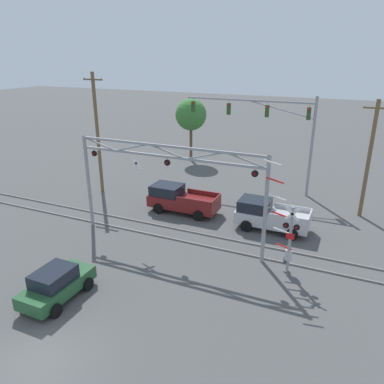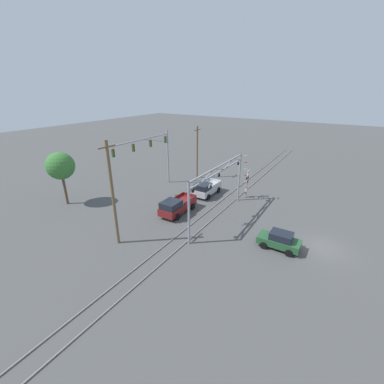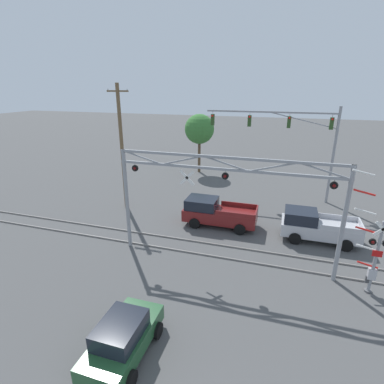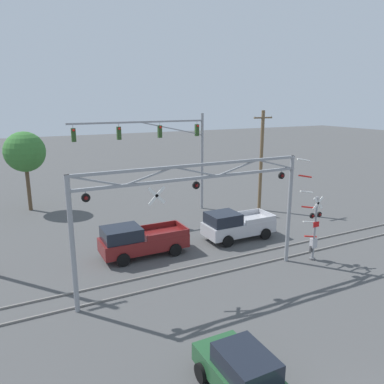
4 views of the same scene
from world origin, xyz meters
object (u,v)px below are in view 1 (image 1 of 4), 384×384
at_px(traffic_signal_span, 277,125).
at_px(utility_pole_left, 98,133).
at_px(crossing_signal_mast, 288,238).
at_px(sedan_waiting, 56,284).
at_px(background_tree_beyond_span, 191,115).
at_px(crossing_gantry, 167,175).
at_px(utility_pole_right, 369,159).
at_px(pickup_truck_lead, 180,199).
at_px(pickup_truck_following, 269,215).

height_order(traffic_signal_span, utility_pole_left, utility_pole_left).
bearing_deg(traffic_signal_span, crossing_signal_mast, -74.30).
bearing_deg(sedan_waiting, background_tree_beyond_span, 99.80).
height_order(traffic_signal_span, sedan_waiting, traffic_signal_span).
relative_size(crossing_gantry, utility_pole_left, 1.23).
xyz_separation_m(crossing_signal_mast, utility_pole_right, (3.62, 9.94, 2.31)).
xyz_separation_m(crossing_gantry, traffic_signal_span, (3.94, 12.08, 1.33)).
distance_m(pickup_truck_lead, utility_pole_left, 9.20).
bearing_deg(utility_pole_left, sedan_waiting, -61.27).
relative_size(traffic_signal_span, sedan_waiting, 2.92).
bearing_deg(crossing_signal_mast, pickup_truck_lead, 149.66).
relative_size(crossing_gantry, sedan_waiting, 3.23).
relative_size(traffic_signal_span, pickup_truck_lead, 2.10).
distance_m(crossing_signal_mast, pickup_truck_following, 5.54).
height_order(traffic_signal_span, background_tree_beyond_span, traffic_signal_span).
relative_size(utility_pole_left, utility_pole_right, 1.18).
height_order(crossing_signal_mast, pickup_truck_following, crossing_signal_mast).
bearing_deg(crossing_signal_mast, utility_pole_left, 159.35).
bearing_deg(sedan_waiting, utility_pole_right, 51.86).
bearing_deg(traffic_signal_span, pickup_truck_lead, -126.08).
distance_m(pickup_truck_lead, utility_pole_right, 13.84).
bearing_deg(utility_pole_right, traffic_signal_span, 159.42).
height_order(pickup_truck_lead, pickup_truck_following, same).
relative_size(crossing_signal_mast, background_tree_beyond_span, 0.92).
distance_m(traffic_signal_span, pickup_truck_following, 9.14).
bearing_deg(utility_pole_right, utility_pole_left, -170.36).
xyz_separation_m(sedan_waiting, utility_pole_right, (13.32, 16.96, 3.56)).
xyz_separation_m(crossing_signal_mast, sedan_waiting, (-9.70, -7.01, -1.25)).
xyz_separation_m(crossing_signal_mast, pickup_truck_following, (-2.12, 5.00, -1.09)).
xyz_separation_m(crossing_gantry, utility_pole_right, (11.11, 9.39, -0.09)).
bearing_deg(pickup_truck_following, pickup_truck_lead, 178.04).
bearing_deg(background_tree_beyond_span, utility_pole_right, -26.67).
distance_m(traffic_signal_span, pickup_truck_lead, 10.35).
height_order(crossing_signal_mast, utility_pole_left, utility_pole_left).
bearing_deg(background_tree_beyond_span, crossing_signal_mast, -53.11).
relative_size(pickup_truck_following, sedan_waiting, 1.29).
xyz_separation_m(pickup_truck_following, background_tree_beyond_span, (-12.05, 13.88, 4.08)).
bearing_deg(pickup_truck_lead, utility_pole_right, 20.54).
height_order(pickup_truck_following, utility_pole_right, utility_pole_right).
height_order(crossing_signal_mast, sedan_waiting, crossing_signal_mast).
relative_size(crossing_gantry, utility_pole_right, 1.45).
height_order(pickup_truck_following, utility_pole_left, utility_pole_left).
distance_m(sedan_waiting, utility_pole_left, 15.93).
height_order(crossing_gantry, pickup_truck_lead, crossing_gantry).
distance_m(traffic_signal_span, sedan_waiting, 21.18).
height_order(crossing_gantry, traffic_signal_span, traffic_signal_span).
bearing_deg(pickup_truck_lead, sedan_waiting, -93.51).
xyz_separation_m(pickup_truck_lead, utility_pole_left, (-8.12, 1.20, 4.16)).
bearing_deg(pickup_truck_lead, pickup_truck_following, -1.96).
bearing_deg(utility_pole_right, crossing_signal_mast, -110.00).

